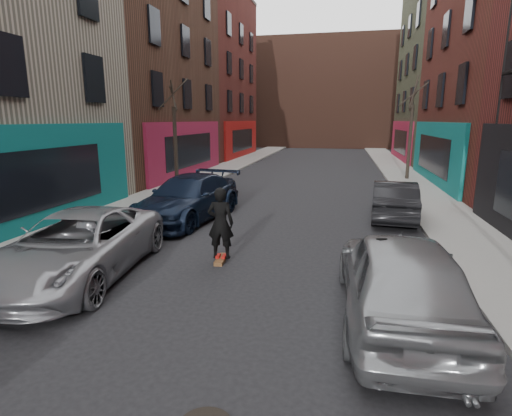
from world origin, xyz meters
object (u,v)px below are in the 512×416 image
at_px(parked_right_end, 394,200).
at_px(pedestrian, 377,280).
at_px(parked_right_far, 400,277).
at_px(skateboard, 221,259).
at_px(tree_right_far, 411,121).
at_px(parked_left_end, 188,198).
at_px(skateboarder, 221,223).
at_px(tree_left_far, 175,125).
at_px(parked_left_far, 77,246).

bearing_deg(parked_right_end, pedestrian, 85.90).
relative_size(parked_right_far, skateboard, 6.32).
bearing_deg(tree_right_far, pedestrian, -99.82).
height_order(parked_left_end, skateboarder, skateboarder).
bearing_deg(pedestrian, tree_right_far, -126.53).
relative_size(parked_right_end, pedestrian, 2.72).
distance_m(tree_left_far, parked_right_end, 11.58).
xyz_separation_m(parked_left_far, skateboard, (2.97, 1.70, -0.71)).
distance_m(parked_left_end, parked_right_far, 9.22).
xyz_separation_m(tree_right_far, pedestrian, (-3.20, -18.47, -2.72)).
bearing_deg(parked_left_far, parked_right_far, -11.83).
relative_size(tree_right_far, parked_left_end, 1.22).
distance_m(tree_right_far, pedestrian, 18.94).
xyz_separation_m(parked_left_end, pedestrian, (6.20, -6.51, -0.00)).
xyz_separation_m(tree_left_far, tree_right_far, (12.40, 6.00, 0.15)).
bearing_deg(pedestrian, skateboarder, -60.19).
relative_size(tree_right_far, skateboard, 8.50).
distance_m(parked_right_far, skateboard, 4.80).
distance_m(parked_right_end, skateboarder, 7.62).
height_order(tree_left_far, skateboard, tree_left_far).
height_order(parked_left_end, skateboard, parked_left_end).
height_order(tree_right_far, parked_right_end, tree_right_far).
relative_size(parked_left_end, skateboarder, 2.99).
bearing_deg(pedestrian, parked_right_far, 164.08).
distance_m(tree_right_far, skateboard, 17.79).
xyz_separation_m(tree_left_far, pedestrian, (9.20, -12.47, -2.57)).
bearing_deg(tree_right_far, parked_right_far, -98.66).
height_order(tree_left_far, parked_left_far, tree_left_far).
bearing_deg(parked_left_end, skateboarder, -50.81).
bearing_deg(parked_left_end, tree_left_far, 124.30).
relative_size(tree_left_far, parked_right_far, 1.29).
bearing_deg(skateboarder, parked_left_end, -62.65).
relative_size(parked_left_far, parked_left_end, 0.98).
height_order(tree_left_far, parked_right_far, tree_left_far).
bearing_deg(skateboard, parked_left_far, -154.48).
bearing_deg(parked_right_far, parked_left_far, -6.91).
bearing_deg(parked_right_far, parked_left_end, -45.75).
bearing_deg(pedestrian, parked_left_end, -73.10).
bearing_deg(skateboard, skateboarder, 0.00).
xyz_separation_m(skateboard, skateboarder, (0.00, 0.00, 0.98)).
bearing_deg(parked_left_far, tree_left_far, 95.81).
relative_size(skateboard, pedestrian, 0.50).
height_order(tree_left_far, parked_left_end, tree_left_far).
bearing_deg(tree_left_far, skateboard, -61.23).
distance_m(parked_left_far, skateboard, 3.49).
bearing_deg(parked_right_end, parked_left_far, 47.92).
bearing_deg(parked_left_end, skateboard, -50.81).
relative_size(skateboard, skateboarder, 0.43).
xyz_separation_m(parked_left_end, parked_right_end, (7.45, 1.73, -0.10)).
bearing_deg(parked_left_end, parked_right_end, 20.63).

